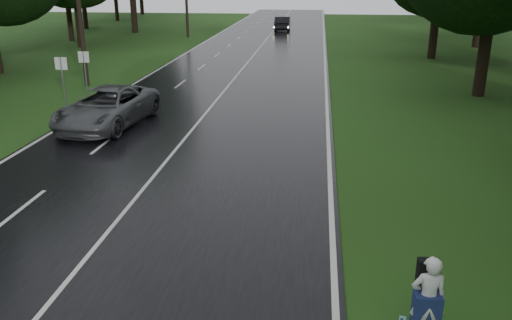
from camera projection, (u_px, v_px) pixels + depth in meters
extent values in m
plane|color=#224A16|center=(95.00, 249.00, 12.90)|extent=(160.00, 160.00, 0.00)
cube|color=black|center=(229.00, 85.00, 31.61)|extent=(12.00, 140.00, 0.04)
cube|color=silver|center=(229.00, 85.00, 31.61)|extent=(0.12, 140.00, 0.01)
imported|color=#4E5053|center=(107.00, 107.00, 22.93)|extent=(3.42, 6.27, 1.67)
imported|color=black|center=(283.00, 24.00, 61.44)|extent=(1.81, 4.90, 1.60)
imported|color=silver|center=(428.00, 299.00, 9.43)|extent=(0.64, 0.43, 1.73)
cube|color=navy|center=(426.00, 317.00, 9.56)|extent=(0.49, 0.34, 0.97)
cube|color=black|center=(428.00, 273.00, 9.54)|extent=(0.40, 0.22, 0.55)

